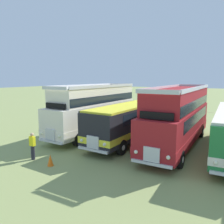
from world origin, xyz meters
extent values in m
plane|color=#8C9956|center=(0.00, 0.00, 0.00)|extent=(200.00, 200.00, 0.00)
cube|color=silver|center=(-7.54, 0.18, 1.70)|extent=(2.95, 10.64, 2.30)
cube|color=silver|center=(-7.54, 0.18, 1.10)|extent=(2.99, 10.69, 0.44)
cube|color=#19232D|center=(-7.52, 0.58, 2.30)|extent=(2.88, 8.25, 0.76)
cube|color=#19232D|center=(-7.76, -5.03, 2.35)|extent=(2.20, 0.19, 0.90)
cube|color=silver|center=(-7.77, -5.14, 1.10)|extent=(0.90, 0.16, 0.80)
cube|color=silver|center=(-7.77, -5.17, 0.60)|extent=(2.30, 0.24, 0.16)
sphere|color=#EAEACC|center=(-6.87, -5.19, 1.10)|extent=(0.22, 0.22, 0.22)
sphere|color=#EAEACC|center=(-8.67, -5.11, 1.10)|extent=(0.22, 0.22, 0.22)
cube|color=silver|center=(-7.53, 0.43, 3.60)|extent=(2.81, 9.74, 1.50)
cube|color=silver|center=(-7.74, -4.59, 4.40)|extent=(2.40, 0.20, 0.24)
cube|color=silver|center=(-7.34, 4.75, 4.40)|extent=(2.40, 0.20, 0.24)
cube|color=silver|center=(-6.33, 0.38, 4.40)|extent=(0.52, 9.64, 0.24)
cube|color=silver|center=(-8.73, 0.48, 4.40)|extent=(0.52, 9.64, 0.24)
cube|color=#19232D|center=(-7.53, 0.43, 3.30)|extent=(2.85, 9.64, 0.64)
cube|color=black|center=(-7.74, -4.54, 3.10)|extent=(1.90, 0.20, 0.40)
cylinder|color=black|center=(-6.55, -3.54, 0.52)|extent=(0.32, 1.05, 1.04)
cylinder|color=silver|center=(-6.40, -3.54, 0.52)|extent=(0.04, 0.36, 0.36)
cylinder|color=black|center=(-8.84, -3.44, 0.52)|extent=(0.32, 1.05, 1.04)
cylinder|color=silver|center=(-8.99, -3.43, 0.52)|extent=(0.04, 0.36, 0.36)
cylinder|color=black|center=(-6.24, 3.60, 0.52)|extent=(0.32, 1.05, 1.04)
cylinder|color=silver|center=(-6.09, 3.59, 0.52)|extent=(0.04, 0.36, 0.36)
cylinder|color=black|center=(-8.54, 3.70, 0.52)|extent=(0.32, 1.05, 1.04)
cylinder|color=silver|center=(-8.69, 3.71, 0.52)|extent=(0.04, 0.36, 0.36)
cube|color=black|center=(-3.77, 0.32, 1.70)|extent=(3.03, 11.12, 2.30)
cube|color=yellow|center=(-3.77, 0.32, 1.10)|extent=(3.07, 11.16, 0.44)
cube|color=#19232D|center=(-3.75, 0.72, 2.30)|extent=(2.94, 8.72, 0.76)
cube|color=#19232D|center=(-4.03, -5.12, 2.35)|extent=(2.20, 0.21, 0.90)
cube|color=silver|center=(-4.04, -5.23, 1.10)|extent=(0.90, 0.16, 0.80)
cube|color=silver|center=(-4.04, -5.26, 0.60)|extent=(2.30, 0.25, 0.16)
sphere|color=#EAEACC|center=(-3.14, -5.28, 1.10)|extent=(0.22, 0.22, 0.22)
sphere|color=#EAEACC|center=(-4.93, -5.19, 1.10)|extent=(0.22, 0.22, 0.22)
cube|color=yellow|center=(-3.77, 0.32, 2.92)|extent=(2.97, 10.71, 0.14)
cylinder|color=black|center=(-2.81, -3.63, 0.52)|extent=(0.33, 1.05, 1.04)
cylinder|color=silver|center=(-2.66, -3.64, 0.52)|extent=(0.04, 0.36, 0.36)
cylinder|color=black|center=(-5.10, -3.52, 0.52)|extent=(0.33, 1.05, 1.04)
cylinder|color=silver|center=(-5.25, -3.52, 0.52)|extent=(0.04, 0.36, 0.36)
cylinder|color=black|center=(-2.44, 3.97, 0.52)|extent=(0.33, 1.05, 1.04)
cylinder|color=silver|center=(-2.29, 3.96, 0.52)|extent=(0.04, 0.36, 0.36)
cylinder|color=black|center=(-4.74, 4.08, 0.52)|extent=(0.33, 1.05, 1.04)
cylinder|color=silver|center=(-4.89, 4.08, 0.52)|extent=(0.04, 0.36, 0.36)
cube|color=maroon|center=(0.00, 0.02, 1.70)|extent=(2.51, 11.15, 2.30)
cube|color=maroon|center=(0.00, 0.02, 1.10)|extent=(2.55, 11.19, 0.44)
cube|color=#19232D|center=(0.00, 0.42, 2.30)|extent=(2.54, 8.75, 0.76)
cube|color=#19232D|center=(-0.01, -5.49, 2.35)|extent=(2.20, 0.10, 0.90)
cube|color=silver|center=(-0.01, -5.60, 1.10)|extent=(0.90, 0.12, 0.80)
cube|color=silver|center=(-0.01, -5.63, 0.60)|extent=(2.30, 0.14, 0.16)
sphere|color=#EAEACC|center=(0.89, -5.62, 1.10)|extent=(0.22, 0.22, 0.22)
sphere|color=#EAEACC|center=(-0.91, -5.61, 1.10)|extent=(0.22, 0.22, 0.22)
cube|color=maroon|center=(0.00, 0.27, 3.60)|extent=(2.41, 10.25, 1.50)
cube|color=silver|center=(-0.01, -5.05, 4.40)|extent=(2.40, 0.10, 0.24)
cube|color=silver|center=(0.01, 4.89, 4.40)|extent=(2.40, 0.10, 0.24)
cube|color=silver|center=(1.20, 0.27, 4.40)|extent=(0.11, 10.24, 0.24)
cube|color=silver|center=(-1.20, 0.27, 4.40)|extent=(0.11, 10.24, 0.24)
cube|color=#19232D|center=(0.00, 0.27, 3.30)|extent=(2.45, 10.15, 0.64)
cube|color=black|center=(-0.01, -5.00, 3.10)|extent=(1.90, 0.12, 0.40)
cylinder|color=black|center=(1.15, -3.96, 0.52)|extent=(0.28, 1.04, 1.04)
cylinder|color=silver|center=(1.30, -3.96, 0.52)|extent=(0.02, 0.36, 0.36)
cylinder|color=black|center=(-1.15, -3.95, 0.52)|extent=(0.28, 1.04, 1.04)
cylinder|color=silver|center=(-1.30, -3.95, 0.52)|extent=(0.02, 0.36, 0.36)
cylinder|color=black|center=(1.15, 3.79, 0.52)|extent=(0.28, 1.04, 1.04)
cylinder|color=silver|center=(1.30, 3.79, 0.52)|extent=(0.02, 0.36, 0.36)
cylinder|color=black|center=(-1.15, 3.79, 0.52)|extent=(0.28, 1.04, 1.04)
cylinder|color=silver|center=(-1.30, 3.79, 0.52)|extent=(0.02, 0.36, 0.36)
sphere|color=#EAEACC|center=(3.07, -5.20, 1.10)|extent=(0.22, 0.22, 0.22)
cylinder|color=black|center=(2.76, -3.55, 0.52)|extent=(0.32, 1.05, 1.04)
cylinder|color=silver|center=(2.61, -3.55, 0.52)|extent=(0.03, 0.36, 0.36)
cylinder|color=black|center=(2.48, 4.01, 0.52)|extent=(0.32, 1.05, 1.04)
cylinder|color=silver|center=(2.33, 4.01, 0.52)|extent=(0.03, 0.36, 0.36)
cone|color=orange|center=(-5.57, -7.40, 0.34)|extent=(0.36, 0.36, 0.69)
cylinder|color=#23232D|center=(-7.28, -7.18, 0.45)|extent=(0.24, 0.24, 0.90)
cube|color=yellow|center=(-7.28, -7.18, 1.20)|extent=(0.36, 0.22, 0.60)
sphere|color=tan|center=(-7.28, -7.18, 1.62)|extent=(0.22, 0.22, 0.22)
cylinder|color=#8C704C|center=(-10.54, 12.86, 0.53)|extent=(0.08, 0.08, 1.05)
cylinder|color=#8C704C|center=(-5.27, 12.86, 0.53)|extent=(0.08, 0.08, 1.05)
cylinder|color=#8C704C|center=(0.00, 12.86, 0.53)|extent=(0.08, 0.08, 1.05)
cylinder|color=beige|center=(0.00, 12.86, 0.93)|extent=(21.07, 0.03, 0.03)
camera|label=1|loc=(3.88, -16.70, 5.16)|focal=36.46mm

